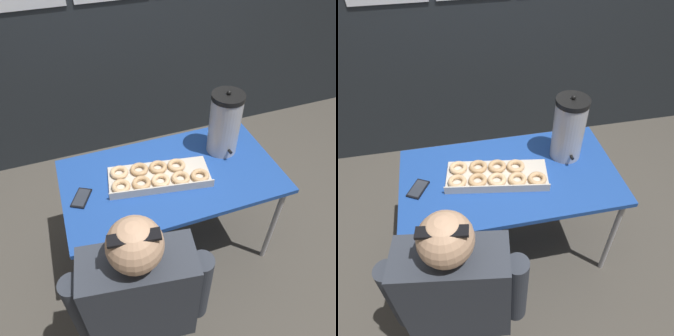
% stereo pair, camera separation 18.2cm
% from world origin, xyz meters
% --- Properties ---
extents(ground_plane, '(12.00, 12.00, 0.00)m').
position_xyz_m(ground_plane, '(0.00, 0.00, 0.00)').
color(ground_plane, '#4C473F').
extents(folding_table, '(1.24, 0.69, 0.71)m').
position_xyz_m(folding_table, '(0.00, 0.00, 0.65)').
color(folding_table, '#1E479E').
rests_on(folding_table, ground).
extents(donut_box, '(0.60, 0.33, 0.05)m').
position_xyz_m(donut_box, '(-0.09, -0.00, 0.73)').
color(donut_box, beige).
rests_on(donut_box, folding_table).
extents(coffee_urn, '(0.19, 0.21, 0.41)m').
position_xyz_m(coffee_urn, '(0.37, 0.11, 0.90)').
color(coffee_urn, '#B7B7BC').
rests_on(coffee_urn, folding_table).
extents(cell_phone, '(0.13, 0.15, 0.01)m').
position_xyz_m(cell_phone, '(-0.52, -0.01, 0.71)').
color(cell_phone, black).
rests_on(cell_phone, folding_table).
extents(person_seated, '(0.60, 0.30, 1.17)m').
position_xyz_m(person_seated, '(-0.36, -0.62, 0.55)').
color(person_seated, '#33332D').
rests_on(person_seated, ground).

